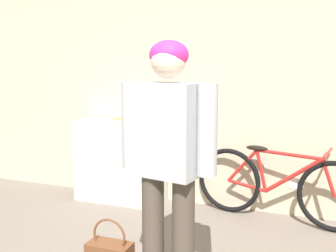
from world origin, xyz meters
TOP-DOWN VIEW (x-y plane):
  - wall_back at (0.00, 2.65)m, footprint 8.00×0.07m
  - side_shelf at (-1.32, 2.41)m, footprint 1.01×0.38m
  - person at (-0.18, 0.90)m, footprint 0.66×0.31m
  - bicycle at (0.42, 2.41)m, footprint 1.71×0.47m
  - banana at (-1.25, 2.43)m, footprint 0.34×0.09m

SIDE VIEW (x-z plane):
  - bicycle at x=0.42m, z-range -0.01..0.74m
  - side_shelf at x=-1.32m, z-range 0.00..0.93m
  - banana at x=-1.25m, z-range 0.93..0.96m
  - person at x=-0.18m, z-range 0.16..1.86m
  - wall_back at x=0.00m, z-range 0.00..2.60m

